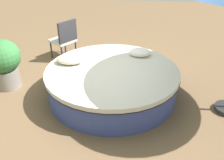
% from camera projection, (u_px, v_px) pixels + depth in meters
% --- Properties ---
extents(ground_plane, '(16.00, 16.00, 0.00)m').
position_uv_depth(ground_plane, '(112.00, 95.00, 5.08)').
color(ground_plane, brown).
extents(round_bed, '(2.50, 2.50, 0.56)m').
position_uv_depth(round_bed, '(112.00, 82.00, 4.93)').
color(round_bed, '#38478C').
rests_on(round_bed, ground_plane).
extents(throw_pillow_0, '(0.45, 0.31, 0.16)m').
position_uv_depth(throw_pillow_0, '(140.00, 52.00, 5.28)').
color(throw_pillow_0, white).
rests_on(throw_pillow_0, round_bed).
extents(throw_pillow_1, '(0.52, 0.33, 0.15)m').
position_uv_depth(throw_pillow_1, '(70.00, 60.00, 4.99)').
color(throw_pillow_1, beige).
rests_on(throw_pillow_1, round_bed).
extents(patio_chair, '(0.71, 0.72, 0.98)m').
position_uv_depth(patio_chair, '(65.00, 37.00, 6.26)').
color(patio_chair, '#333338').
rests_on(patio_chair, ground_plane).
extents(planter, '(0.66, 0.66, 1.01)m').
position_uv_depth(planter, '(4.00, 62.00, 5.07)').
color(planter, gray).
rests_on(planter, ground_plane).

